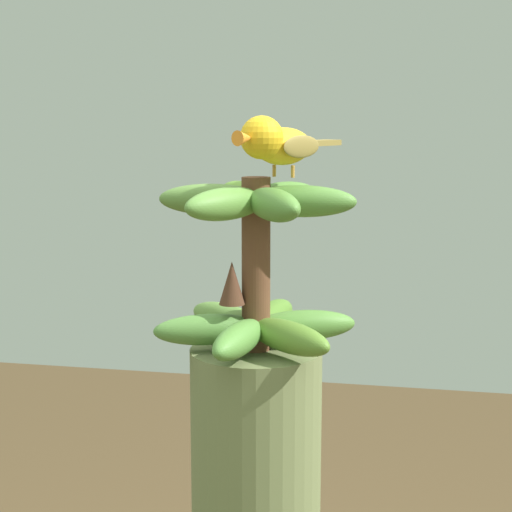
{
  "coord_description": "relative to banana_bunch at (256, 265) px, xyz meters",
  "views": [
    {
      "loc": [
        1.12,
        0.23,
        1.67
      ],
      "look_at": [
        0.0,
        0.0,
        1.48
      ],
      "focal_mm": 58.83,
      "sensor_mm": 36.0,
      "label": 1
    }
  ],
  "objects": [
    {
      "name": "banana_bunch",
      "position": [
        0.0,
        0.0,
        0.0
      ],
      "size": [
        0.29,
        0.28,
        0.24
      ],
      "color": "brown",
      "rests_on": "banana_tree"
    },
    {
      "name": "perched_bird",
      "position": [
        0.01,
        0.03,
        0.17
      ],
      "size": [
        0.21,
        0.12,
        0.08
      ],
      "color": "#C68933",
      "rests_on": "banana_bunch"
    }
  ]
}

